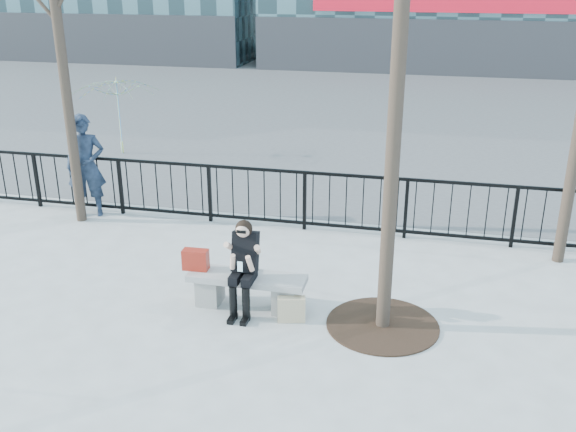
# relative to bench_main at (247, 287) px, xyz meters

# --- Properties ---
(ground) EXTENTS (120.00, 120.00, 0.00)m
(ground) POSITION_rel_bench_main_xyz_m (0.00, 0.00, -0.30)
(ground) COLOR gray
(ground) RESTS_ON ground
(street_surface) EXTENTS (60.00, 23.00, 0.01)m
(street_surface) POSITION_rel_bench_main_xyz_m (0.00, 15.00, -0.30)
(street_surface) COLOR #474747
(street_surface) RESTS_ON ground
(railing) EXTENTS (14.00, 0.06, 1.10)m
(railing) POSITION_rel_bench_main_xyz_m (0.00, 3.00, 0.25)
(railing) COLOR black
(railing) RESTS_ON ground
(tree_grate) EXTENTS (1.50, 1.50, 0.02)m
(tree_grate) POSITION_rel_bench_main_xyz_m (1.90, -0.10, -0.29)
(tree_grate) COLOR black
(tree_grate) RESTS_ON ground
(bench_main) EXTENTS (1.65, 0.46, 0.49)m
(bench_main) POSITION_rel_bench_main_xyz_m (0.00, 0.00, 0.00)
(bench_main) COLOR slate
(bench_main) RESTS_ON ground
(seated_woman) EXTENTS (0.50, 0.64, 1.34)m
(seated_woman) POSITION_rel_bench_main_xyz_m (0.00, -0.16, 0.37)
(seated_woman) COLOR black
(seated_woman) RESTS_ON ground
(handbag) EXTENTS (0.37, 0.18, 0.30)m
(handbag) POSITION_rel_bench_main_xyz_m (-0.75, 0.02, 0.34)
(handbag) COLOR maroon
(handbag) RESTS_ON bench_main
(shopping_bag) EXTENTS (0.39, 0.22, 0.35)m
(shopping_bag) POSITION_rel_bench_main_xyz_m (0.69, -0.25, -0.12)
(shopping_bag) COLOR beige
(shopping_bag) RESTS_ON ground
(standing_man) EXTENTS (0.84, 0.71, 1.96)m
(standing_man) POSITION_rel_bench_main_xyz_m (-3.97, 2.80, 0.68)
(standing_man) COLOR black
(standing_man) RESTS_ON ground
(vendor_umbrella) EXTENTS (2.70, 2.72, 1.95)m
(vendor_umbrella) POSITION_rel_bench_main_xyz_m (-5.42, 6.95, 0.67)
(vendor_umbrella) COLOR yellow
(vendor_umbrella) RESTS_ON ground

